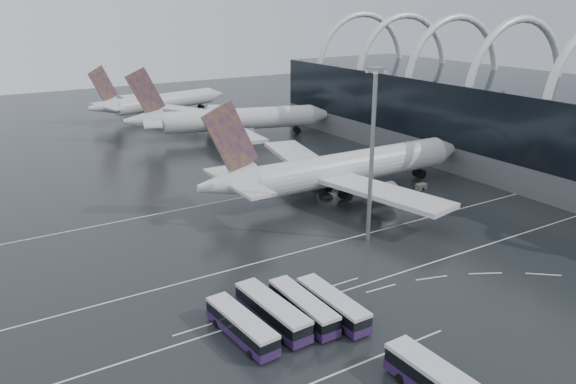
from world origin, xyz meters
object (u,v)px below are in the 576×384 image
bus_row_near_a (241,326)px  floodlight_mast (373,135)px  gse_cart_belly_a (408,197)px  gse_cart_belly_e (373,192)px  airliner_main (341,170)px  bus_row_near_c (303,307)px  airliner_gate_b (229,120)px  bus_row_near_d (332,305)px  gse_cart_belly_d (421,187)px  bus_row_near_b (272,311)px  airliner_gate_c (159,103)px

bus_row_near_a → floodlight_mast: (31.09, 14.56, 16.17)m
gse_cart_belly_a → gse_cart_belly_e: size_ratio=1.23×
airliner_main → bus_row_near_c: bearing=-131.8°
airliner_gate_b → gse_cart_belly_e: bearing=-71.3°
bus_row_near_c → gse_cart_belly_a: bus_row_near_c is taller
bus_row_near_a → gse_cart_belly_a: (50.51, 25.58, -0.97)m
bus_row_near_d → gse_cart_belly_e: bus_row_near_d is taller
bus_row_near_a → gse_cart_belly_d: bearing=-67.5°
bus_row_near_b → gse_cart_belly_d: (53.15, 28.61, -1.15)m
bus_row_near_b → bus_row_near_d: size_ratio=1.07×
gse_cart_belly_d → gse_cart_belly_e: bearing=164.7°
gse_cart_belly_a → gse_cart_belly_e: (-3.43, 6.63, -0.13)m
bus_row_near_b → airliner_main: bearing=-49.3°
airliner_main → bus_row_near_a: bearing=-138.6°
gse_cart_belly_e → bus_row_near_a: bearing=-145.6°
floodlight_mast → gse_cart_belly_d: 34.97m
bus_row_near_c → bus_row_near_d: bus_row_near_c is taller
bus_row_near_c → floodlight_mast: size_ratio=0.44×
bus_row_near_a → gse_cart_belly_e: (47.07, 32.21, -1.10)m
airliner_gate_b → bus_row_near_d: 100.01m
gse_cart_belly_a → gse_cart_belly_d: (7.23, 3.71, -0.07)m
floodlight_mast → gse_cart_belly_d: size_ratio=12.54×
airliner_main → gse_cart_belly_e: 8.51m
gse_cart_belly_e → gse_cart_belly_a: bearing=-62.6°
floodlight_mast → gse_cart_belly_a: floodlight_mast is taller
airliner_main → gse_cart_belly_d: 18.57m
bus_row_near_a → gse_cart_belly_d: 64.75m
airliner_gate_c → gse_cart_belly_a: bearing=-96.1°
bus_row_near_b → bus_row_near_d: bus_row_near_b is taller
gse_cart_belly_d → bus_row_near_c: bearing=-149.0°
floodlight_mast → gse_cart_belly_a: 28.15m
airliner_gate_c → gse_cart_belly_d: (19.84, -105.99, -4.08)m
bus_row_near_b → airliner_gate_c: bearing=-16.9°
airliner_gate_c → airliner_main: bearing=-100.9°
airliner_gate_b → bus_row_near_b: bearing=-97.3°
airliner_main → airliner_gate_b: (3.13, 57.57, -0.18)m
bus_row_near_d → gse_cart_belly_e: bearing=-46.1°
bus_row_near_c → gse_cart_belly_a: bearing=-58.2°
airliner_main → bus_row_near_a: 54.16m
gse_cart_belly_d → gse_cart_belly_e: gse_cart_belly_d is taller
bus_row_near_d → gse_cart_belly_e: 48.88m
airliner_main → airliner_gate_c: (-2.97, 99.93, -0.75)m
gse_cart_belly_e → gse_cart_belly_d: bearing=-15.3°
airliner_gate_b → bus_row_near_b: airliner_gate_b is taller
gse_cart_belly_a → bus_row_near_b: bearing=-151.5°
airliner_gate_b → bus_row_near_b: (-39.40, -92.25, -3.50)m
airliner_main → bus_row_near_b: airliner_main is taller
bus_row_near_d → gse_cart_belly_a: bus_row_near_d is taller
bus_row_near_a → gse_cart_belly_e: bearing=-60.0°
airliner_gate_c → bus_row_near_d: (-25.97, -137.02, -3.03)m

